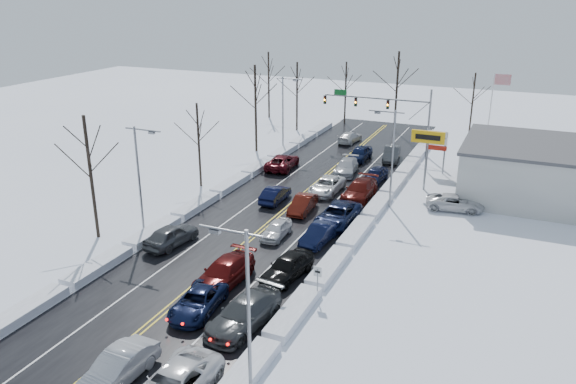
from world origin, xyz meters
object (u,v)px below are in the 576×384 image
at_px(tires_plus_sign, 428,141).
at_px(flagpole, 492,109).
at_px(oncoming_car_0, 275,201).
at_px(traffic_signal_mast, 387,108).

bearing_deg(tires_plus_sign, flagpole, 71.56).
distance_m(tires_plus_sign, oncoming_car_0, 15.97).
bearing_deg(flagpole, oncoming_car_0, -126.27).
bearing_deg(flagpole, traffic_signal_mast, -170.27).
relative_size(traffic_signal_mast, tires_plus_sign, 2.21).
height_order(traffic_signal_mast, tires_plus_sign, traffic_signal_mast).
relative_size(flagpole, oncoming_car_0, 2.25).
xyz_separation_m(traffic_signal_mast, oncoming_car_0, (-5.16, -21.00, -5.48)).
height_order(tires_plus_sign, flagpole, flagpole).
bearing_deg(flagpole, tires_plus_sign, -108.44).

